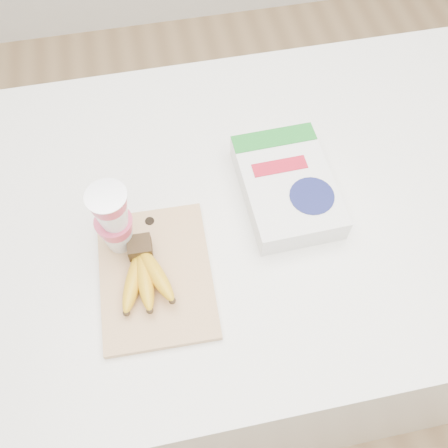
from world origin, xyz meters
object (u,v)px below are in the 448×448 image
at_px(cutting_board, 156,275).
at_px(cereal_box, 287,186).
at_px(table, 247,290).
at_px(bananas, 144,274).
at_px(yogurt_stack, 113,219).

bearing_deg(cutting_board, cereal_box, 26.75).
distance_m(table, bananas, 0.63).
distance_m(cutting_board, bananas, 0.04).
xyz_separation_m(table, cereal_box, (0.07, 0.00, 0.55)).
xyz_separation_m(cutting_board, bananas, (-0.02, -0.01, 0.03)).
xyz_separation_m(table, yogurt_stack, (-0.30, -0.06, 0.63)).
relative_size(table, cereal_box, 4.85).
bearing_deg(cereal_box, cutting_board, -156.45).
height_order(cutting_board, cereal_box, cereal_box).
bearing_deg(table, cutting_board, -149.32).
bearing_deg(table, cereal_box, 1.11).
height_order(table, bananas, bananas).
distance_m(bananas, yogurt_stack, 0.12).
height_order(bananas, cereal_box, bananas).
bearing_deg(cutting_board, table, 32.46).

